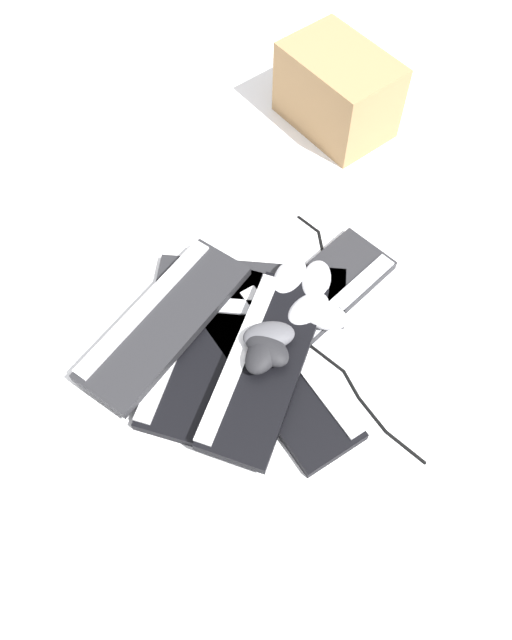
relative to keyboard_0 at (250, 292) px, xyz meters
The scene contains 16 objects.
ground_plane 0.10m from the keyboard_0, 147.38° to the left, with size 3.20×3.20×0.00m, color white.
keyboard_0 is the anchor object (origin of this frame).
keyboard_1 0.18m from the keyboard_0, 118.98° to the left, with size 0.43×0.40×0.03m.
keyboard_2 0.22m from the keyboard_0, behind, with size 0.46×0.22×0.03m.
keyboard_3 0.14m from the keyboard_0, 124.81° to the right, with size 0.30×0.46×0.03m.
keyboard_4 0.21m from the keyboard_0, 93.54° to the left, with size 0.35×0.45×0.03m.
keyboard_5 0.21m from the keyboard_0, 164.10° to the left, with size 0.42×0.41×0.03m.
mouse_0 0.15m from the keyboard_0, 143.15° to the right, with size 0.11×0.07×0.04m, color #B7B7BC.
mouse_1 0.17m from the keyboard_0, behind, with size 0.11×0.07×0.04m, color #4C4C51.
mouse_2 0.19m from the keyboard_0, 142.33° to the right, with size 0.11×0.07×0.04m, color #B7B7BC.
mouse_3 0.10m from the keyboard_0, 103.37° to the right, with size 0.11×0.07×0.04m, color #B7B7BC.
mouse_4 0.16m from the keyboard_0, 111.47° to the right, with size 0.11×0.07×0.04m, color #B7B7BC.
mouse_5 0.21m from the keyboard_0, 164.06° to the left, with size 0.11×0.07×0.04m, color black.
mouse_6 0.20m from the keyboard_0, 167.15° to the left, with size 0.11×0.07×0.04m, color black.
cable_0 0.21m from the keyboard_0, 139.98° to the right, with size 0.68×0.18×0.01m.
cardboard_box 0.63m from the keyboard_0, 45.72° to the right, with size 0.30×0.20×0.21m, color #9E774C.
Camera 1 is at (-0.66, 0.26, 1.22)m, focal length 35.00 mm.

